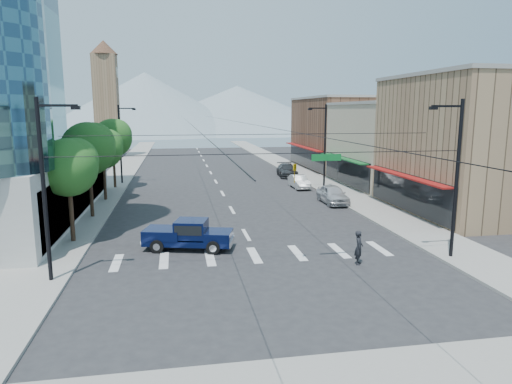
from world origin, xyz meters
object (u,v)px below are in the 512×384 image
(parked_car_mid, at_px, (299,182))
(parked_car_far, at_px, (287,170))
(pickup_truck, at_px, (188,234))
(parked_car_near, at_px, (333,194))
(pedestrian, at_px, (359,248))

(parked_car_mid, xyz_separation_m, parked_car_far, (0.82, 8.94, 0.09))
(pickup_truck, bearing_deg, parked_car_mid, 73.13)
(pickup_truck, height_order, parked_car_far, pickup_truck)
(pickup_truck, bearing_deg, parked_car_far, 80.24)
(parked_car_near, xyz_separation_m, parked_car_mid, (-0.82, 8.60, -0.12))
(pedestrian, height_order, parked_car_far, pedestrian)
(parked_car_far, bearing_deg, pedestrian, -91.84)
(pickup_truck, relative_size, parked_car_near, 1.16)
(parked_car_mid, bearing_deg, parked_car_near, -85.47)
(pedestrian, xyz_separation_m, parked_car_far, (4.20, 33.74, -0.14))
(pedestrian, distance_m, parked_car_far, 34.00)
(pickup_truck, distance_m, parked_car_near, 17.83)
(parked_car_mid, distance_m, parked_car_far, 8.98)
(parked_car_near, distance_m, parked_car_mid, 8.64)
(pedestrian, bearing_deg, parked_car_near, 9.18)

